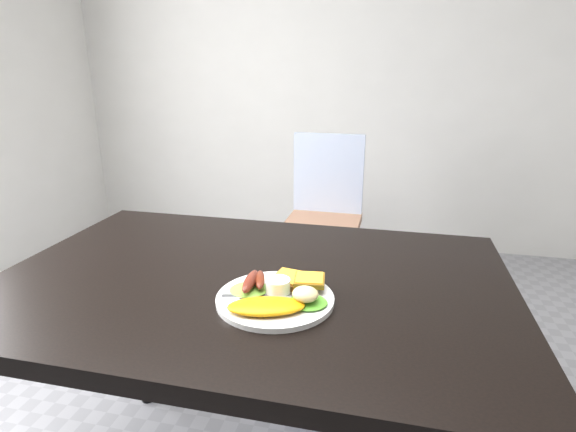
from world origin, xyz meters
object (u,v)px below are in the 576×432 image
dining_table (252,283)px  plate (275,299)px  person (401,188)px  dining_chair (322,225)px

dining_table → plate: (0.08, -0.11, 0.03)m
dining_table → person: 0.80m
plate → dining_chair: bearing=94.4°
dining_chair → person: (0.37, -0.54, 0.36)m
dining_table → plate: 0.14m
dining_chair → plate: (0.11, -1.37, 0.31)m
dining_table → plate: plate is taller
person → plate: 0.87m
dining_table → person: person is taller
dining_chair → plate: plate is taller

